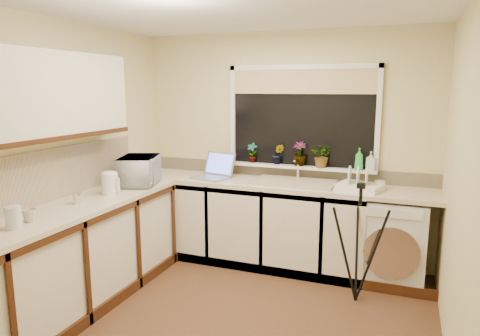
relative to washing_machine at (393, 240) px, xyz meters
name	(u,v)px	position (x,y,z in m)	size (l,w,h in m)	color
floor	(232,318)	(-1.19, -1.20, -0.42)	(3.20, 3.20, 0.00)	brown
ceiling	(231,5)	(-1.19, -1.20, 2.03)	(3.20, 3.20, 0.00)	white
wall_back	(283,147)	(-1.19, 0.30, 0.81)	(3.20, 3.20, 0.00)	beige
wall_front	(107,229)	(-1.19, -2.70, 0.81)	(3.20, 3.20, 0.00)	beige
wall_left	(67,160)	(-2.79, -1.20, 0.81)	(3.00, 3.00, 0.00)	beige
wall_right	(462,188)	(0.41, -1.20, 0.81)	(3.00, 3.00, 0.00)	beige
base_cabinet_back	(245,222)	(-1.51, 0.00, 0.01)	(2.55, 0.60, 0.86)	silver
base_cabinet_left	(76,260)	(-2.49, -1.50, 0.01)	(0.54, 2.40, 0.86)	silver
worktop_back	(275,184)	(-1.19, 0.00, 0.46)	(3.20, 0.60, 0.04)	beige
worktop_left	(72,208)	(-2.49, -1.50, 0.46)	(0.60, 2.40, 0.04)	beige
upper_cabinet	(36,96)	(-2.63, -1.65, 1.38)	(0.28, 1.90, 0.70)	silver
splashback_left	(43,177)	(-2.77, -1.50, 0.71)	(0.02, 2.40, 0.45)	beige
splashback_back	(282,171)	(-1.19, 0.29, 0.55)	(3.20, 0.02, 0.14)	beige
window_glass	(302,118)	(-0.99, 0.29, 1.13)	(1.50, 0.02, 1.00)	black
window_blind	(302,82)	(-0.99, 0.26, 1.51)	(1.50, 0.02, 0.25)	tan
windowsill	(299,167)	(-0.99, 0.23, 0.62)	(1.60, 0.14, 0.03)	white
sink	(294,182)	(-0.99, 0.00, 0.50)	(0.82, 0.46, 0.03)	tan
faucet	(298,169)	(-0.99, 0.18, 0.60)	(0.03, 0.03, 0.24)	silver
washing_machine	(393,240)	(0.00, 0.00, 0.00)	(0.59, 0.57, 0.84)	silver
laptop	(215,171)	(-1.87, -0.01, 0.55)	(0.44, 0.43, 0.27)	#96959D
kettle	(110,184)	(-2.45, -1.05, 0.58)	(0.15, 0.15, 0.19)	white
dish_rack	(360,187)	(-0.33, -0.05, 0.51)	(0.40, 0.30, 0.06)	white
tripod	(358,243)	(-0.27, -0.52, 0.11)	(0.52, 0.52, 1.07)	black
glass_jug	(13,218)	(-2.44, -2.11, 0.56)	(0.11, 0.11, 0.16)	silver
steel_jar	(77,198)	(-2.49, -1.43, 0.53)	(0.07, 0.07, 0.10)	silver
microwave	(139,170)	(-2.44, -0.58, 0.62)	(0.51, 0.34, 0.28)	white
plant_a	(252,153)	(-1.52, 0.23, 0.74)	(0.12, 0.08, 0.22)	#999999
plant_b	(278,154)	(-1.22, 0.23, 0.74)	(0.12, 0.10, 0.22)	#999999
plant_c	(300,154)	(-0.99, 0.22, 0.76)	(0.14, 0.14, 0.26)	#999999
plant_d	(322,156)	(-0.74, 0.20, 0.75)	(0.22, 0.19, 0.24)	#999999
soap_bottle_green	(359,159)	(-0.37, 0.20, 0.74)	(0.09, 0.09, 0.22)	green
soap_bottle_clear	(371,161)	(-0.26, 0.22, 0.73)	(0.08, 0.09, 0.19)	#999999
cup_back	(380,185)	(-0.15, 0.04, 0.53)	(0.11, 0.11, 0.09)	silver
cup_left	(30,216)	(-2.46, -1.96, 0.53)	(0.10, 0.10, 0.09)	beige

